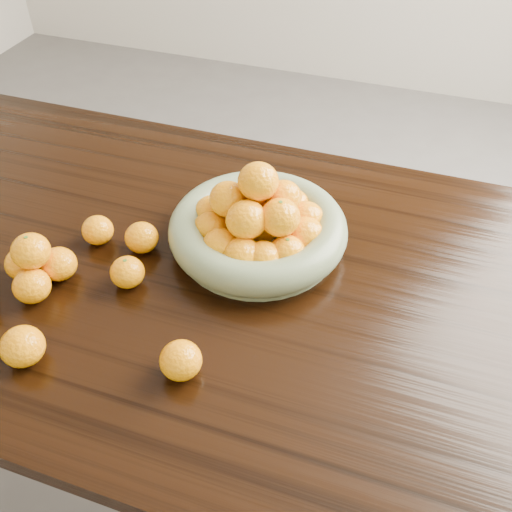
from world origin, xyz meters
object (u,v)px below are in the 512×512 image
(dining_table, at_px, (253,306))
(orange_pyramid, at_px, (36,266))
(fruit_bowl, at_px, (258,225))
(loose_orange_0, at_px, (127,272))

(dining_table, relative_size, orange_pyramid, 14.00)
(fruit_bowl, xyz_separation_m, loose_orange_0, (-0.21, -0.20, -0.02))
(dining_table, distance_m, fruit_bowl, 0.18)
(fruit_bowl, distance_m, orange_pyramid, 0.45)
(dining_table, height_order, loose_orange_0, loose_orange_0)
(dining_table, distance_m, orange_pyramid, 0.45)
(dining_table, xyz_separation_m, fruit_bowl, (-0.02, 0.10, 0.14))
(fruit_bowl, distance_m, loose_orange_0, 0.29)
(fruit_bowl, bearing_deg, orange_pyramid, -145.92)
(orange_pyramid, relative_size, loose_orange_0, 2.07)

